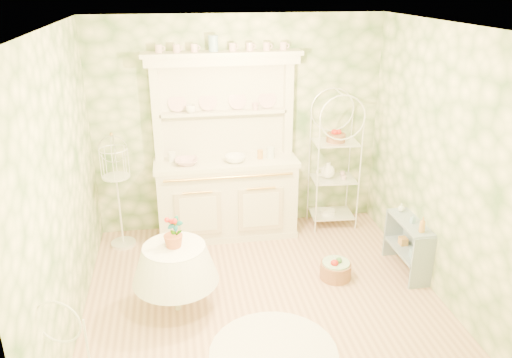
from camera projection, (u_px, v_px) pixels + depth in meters
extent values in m
plane|color=#D6AC8A|center=(264.00, 301.00, 5.11)|extent=(3.60, 3.60, 0.00)
plane|color=white|center=(266.00, 27.00, 4.10)|extent=(3.60, 3.60, 0.00)
plane|color=#F5F0BA|center=(61.00, 192.00, 4.33)|extent=(3.60, 3.60, 0.00)
plane|color=#F5F0BA|center=(445.00, 168.00, 4.88)|extent=(3.60, 3.60, 0.00)
plane|color=#F5F0BA|center=(239.00, 126.00, 6.25)|extent=(3.60, 3.60, 0.00)
plane|color=#F5F0BA|center=(320.00, 291.00, 2.96)|extent=(3.60, 3.60, 0.00)
cube|color=silver|center=(226.00, 149.00, 6.04)|extent=(1.87, 0.61, 2.29)
cube|color=white|center=(335.00, 159.00, 6.37)|extent=(0.60, 0.45, 1.85)
cube|color=#869AA7|center=(408.00, 249.00, 5.55)|extent=(0.30, 0.67, 0.56)
cylinder|color=white|center=(176.00, 278.00, 4.85)|extent=(0.68, 0.68, 0.73)
cube|color=white|center=(117.00, 188.00, 5.90)|extent=(0.37, 0.37, 1.54)
cylinder|color=#9D6846|center=(336.00, 270.00, 5.47)|extent=(0.37, 0.37, 0.20)
cylinder|color=white|center=(274.00, 352.00, 4.40)|extent=(1.38, 1.38, 0.01)
imported|color=white|center=(187.00, 164.00, 5.95)|extent=(0.30, 0.30, 0.07)
imported|color=white|center=(235.00, 161.00, 6.02)|extent=(0.31, 0.31, 0.08)
imported|color=white|center=(191.00, 110.00, 5.93)|extent=(0.13, 0.13, 0.09)
imported|color=white|center=(255.00, 107.00, 6.07)|extent=(0.11, 0.11, 0.08)
imported|color=#3F7238|center=(176.00, 233.00, 4.68)|extent=(0.19, 0.16, 0.30)
imported|color=#C4893E|center=(422.00, 226.00, 5.17)|extent=(0.09, 0.09, 0.17)
imported|color=#82ADC3|center=(413.00, 220.00, 5.38)|extent=(0.05, 0.05, 0.10)
imported|color=silver|center=(401.00, 209.00, 5.65)|extent=(0.08, 0.08, 0.10)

